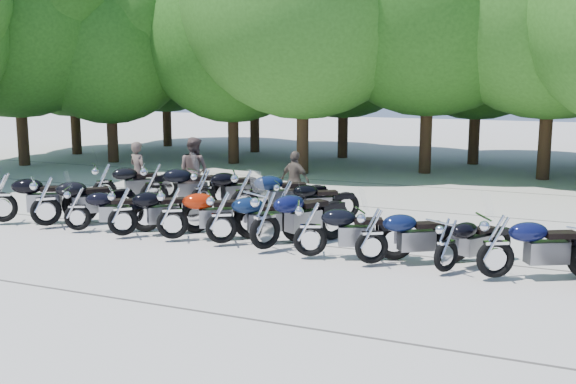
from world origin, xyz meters
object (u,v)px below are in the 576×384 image
at_px(motorcycle_7, 310,227).
at_px(motorcycle_15, 203,189).
at_px(motorcycle_2, 77,207).
at_px(motorcycle_4, 172,211).
at_px(motorcycle_14, 154,185).
at_px(rider_2, 295,181).
at_px(motorcycle_3, 122,210).
at_px(motorcycle_9, 446,244).
at_px(motorcycle_6, 265,218).
at_px(motorcycle_16, 244,192).
at_px(motorcycle_13, 104,182).
at_px(motorcycle_1, 45,200).
at_px(motorcycle_0, 1,196).
at_px(motorcycle_5, 221,216).
at_px(motorcycle_10, 496,244).
at_px(motorcycle_8, 372,234).
at_px(motorcycle_17, 285,199).
at_px(rider_0, 138,172).
at_px(rider_1, 194,171).

height_order(motorcycle_7, motorcycle_15, motorcycle_15).
height_order(motorcycle_2, motorcycle_4, motorcycle_4).
distance_m(motorcycle_14, rider_2, 3.71).
bearing_deg(motorcycle_3, rider_2, -70.28).
bearing_deg(motorcycle_9, motorcycle_6, 29.24).
distance_m(motorcycle_2, motorcycle_16, 3.97).
bearing_deg(motorcycle_4, motorcycle_13, 23.04).
bearing_deg(motorcycle_2, rider_2, -66.00).
xyz_separation_m(motorcycle_1, motorcycle_14, (1.21, 2.64, 0.04)).
xyz_separation_m(motorcycle_0, motorcycle_5, (5.83, 0.24, -0.06)).
height_order(motorcycle_9, motorcycle_10, motorcycle_10).
height_order(motorcycle_5, rider_2, rider_2).
bearing_deg(motorcycle_9, motorcycle_8, 32.67).
relative_size(motorcycle_6, motorcycle_14, 0.98).
bearing_deg(motorcycle_13, motorcycle_15, -133.30).
bearing_deg(motorcycle_9, motorcycle_13, 14.99).
height_order(motorcycle_3, motorcycle_15, motorcycle_15).
bearing_deg(motorcycle_3, motorcycle_15, -49.09).
relative_size(motorcycle_5, motorcycle_7, 1.02).
bearing_deg(motorcycle_10, motorcycle_8, 60.29).
bearing_deg(rider_2, motorcycle_2, 67.71).
bearing_deg(motorcycle_15, motorcycle_10, -162.90).
bearing_deg(motorcycle_15, motorcycle_1, 87.45).
bearing_deg(motorcycle_4, motorcycle_0, 59.75).
height_order(motorcycle_10, motorcycle_17, motorcycle_10).
bearing_deg(motorcycle_1, motorcycle_3, -139.62).
bearing_deg(rider_0, motorcycle_8, 173.11).
bearing_deg(motorcycle_6, motorcycle_13, 5.63).
height_order(motorcycle_0, motorcycle_6, motorcycle_0).
bearing_deg(motorcycle_17, motorcycle_5, 137.45).
bearing_deg(motorcycle_8, rider_0, 31.67).
distance_m(motorcycle_14, motorcycle_15, 1.35).
distance_m(motorcycle_3, motorcycle_14, 2.92).
relative_size(motorcycle_0, motorcycle_8, 1.13).
bearing_deg(motorcycle_8, motorcycle_15, 27.74).
distance_m(motorcycle_9, rider_1, 8.74).
relative_size(motorcycle_1, rider_0, 1.41).
height_order(motorcycle_0, rider_1, rider_1).
bearing_deg(motorcycle_2, motorcycle_15, -55.48).
distance_m(motorcycle_0, motorcycle_4, 4.67).
relative_size(motorcycle_0, motorcycle_17, 1.20).
height_order(motorcycle_0, motorcycle_2, motorcycle_0).
bearing_deg(motorcycle_14, motorcycle_7, -148.78).
bearing_deg(motorcycle_0, rider_0, -48.64).
relative_size(motorcycle_0, rider_1, 1.35).
xyz_separation_m(motorcycle_7, rider_2, (-2.16, 4.45, 0.15)).
relative_size(motorcycle_1, motorcycle_15, 1.02).
relative_size(motorcycle_5, motorcycle_6, 0.92).
xyz_separation_m(rider_1, rider_2, (2.91, 0.32, -0.15)).
height_order(motorcycle_3, motorcycle_4, motorcycle_4).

